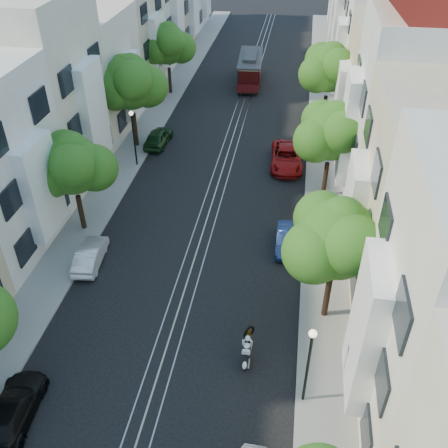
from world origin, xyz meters
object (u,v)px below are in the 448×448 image
at_px(tree_e_b, 338,241).
at_px(parked_car_w_near, 13,410).
at_px(tree_w_b, 72,166).
at_px(parked_car_w_mid, 90,255).
at_px(sportbike_rider, 247,347).
at_px(cable_car, 250,68).
at_px(parked_car_w_far, 158,137).
at_px(tree_w_d, 168,45).
at_px(parked_car_e_mid, 286,240).
at_px(tree_e_d, 330,69).
at_px(tree_e_c, 333,133).
at_px(parked_car_e_far, 286,157).
at_px(lamp_east, 309,356).
at_px(lamp_west, 133,130).
at_px(tree_w_c, 131,84).

distance_m(tree_e_b, parked_car_w_near, 15.09).
relative_size(tree_w_b, parked_car_w_mid, 1.80).
bearing_deg(sportbike_rider, cable_car, 96.56).
relative_size(tree_e_b, parked_car_w_far, 1.77).
bearing_deg(parked_car_w_mid, tree_w_d, -92.19).
height_order(tree_w_d, parked_car_e_mid, tree_w_d).
xyz_separation_m(tree_e_d, parked_car_w_near, (-12.36, -29.61, -4.27)).
bearing_deg(parked_car_w_far, tree_e_c, 159.59).
xyz_separation_m(tree_w_b, parked_car_w_near, (2.04, -12.61, -3.80)).
distance_m(parked_car_e_mid, parked_car_e_far, 9.62).
bearing_deg(parked_car_w_mid, parked_car_e_far, -134.25).
distance_m(tree_e_b, parked_car_e_mid, 7.02).
xyz_separation_m(tree_e_c, lamp_east, (-0.96, -15.98, -1.75)).
xyz_separation_m(tree_e_b, lamp_west, (-13.56, 13.02, -1.89)).
relative_size(lamp_west, sportbike_rider, 2.30).
bearing_deg(parked_car_e_far, tree_e_d, 66.39).
distance_m(sportbike_rider, parked_car_w_near, 9.87).
xyz_separation_m(tree_e_d, parked_car_e_mid, (-2.22, -16.84, -4.33)).
bearing_deg(tree_w_b, tree_e_c, 22.62).
xyz_separation_m(tree_w_c, parked_car_e_mid, (12.18, -10.84, -4.53)).
bearing_deg(parked_car_w_near, parked_car_e_mid, -133.16).
bearing_deg(cable_car, parked_car_w_near, -100.81).
bearing_deg(parked_car_e_far, lamp_east, -87.72).
relative_size(sportbike_rider, cable_car, 0.25).
bearing_deg(lamp_west, parked_car_w_far, 78.85).
xyz_separation_m(parked_car_e_far, parked_car_w_mid, (-10.12, -12.71, -0.10)).
bearing_deg(lamp_east, parked_car_w_near, -166.97).
height_order(tree_e_b, tree_w_d, tree_e_b).
relative_size(tree_e_c, parked_car_w_far, 1.72).
bearing_deg(parked_car_w_mid, lamp_east, 143.70).
distance_m(parked_car_e_far, parked_car_w_mid, 16.25).
height_order(tree_w_b, lamp_east, tree_w_b).
bearing_deg(sportbike_rider, parked_car_w_near, -153.22).
bearing_deg(parked_car_w_far, parked_car_w_near, 94.22).
bearing_deg(parked_car_w_near, lamp_east, -171.71).
distance_m(cable_car, parked_car_w_far, 15.41).
distance_m(tree_e_c, tree_w_c, 15.25).
bearing_deg(parked_car_w_near, tree_w_d, -91.36).
height_order(parked_car_e_mid, parked_car_e_far, parked_car_e_far).
bearing_deg(tree_e_d, parked_car_w_far, -157.13).
bearing_deg(parked_car_e_mid, lamp_east, -83.42).
height_order(tree_e_b, parked_car_w_near, tree_e_b).
bearing_deg(parked_car_e_far, sportbike_rider, -95.36).
height_order(cable_car, parked_car_w_near, cable_car).
xyz_separation_m(tree_e_c, parked_car_w_near, (-12.36, -18.61, -4.00)).
xyz_separation_m(cable_car, parked_car_w_far, (-5.60, -14.33, -0.96)).
bearing_deg(parked_car_w_mid, tree_e_b, 165.19).
height_order(parked_car_e_mid, parked_car_w_near, parked_car_w_near).
distance_m(tree_e_c, cable_car, 21.40).
xyz_separation_m(tree_e_b, tree_w_b, (-14.40, 5.00, -0.34)).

